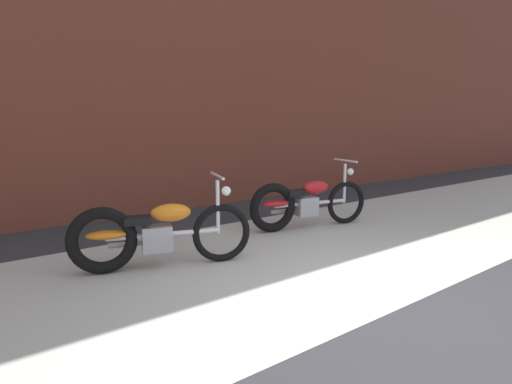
% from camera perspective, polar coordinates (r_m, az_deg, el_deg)
% --- Properties ---
extents(ground_plane, '(80.00, 80.00, 0.00)m').
position_cam_1_polar(ground_plane, '(4.06, 19.00, -14.50)').
color(ground_plane, '#2D2D30').
extents(sidewalk_slab, '(36.00, 3.50, 0.01)m').
position_cam_1_polar(sidewalk_slab, '(5.16, 2.46, -8.76)').
color(sidewalk_slab, '#B2ADA3').
rests_on(sidewalk_slab, ground).
extents(brick_building_wall, '(36.00, 0.50, 6.23)m').
position_cam_1_polar(brick_building_wall, '(8.00, -14.45, 20.00)').
color(brick_building_wall, brown).
rests_on(brick_building_wall, ground).
extents(motorcycle_orange, '(1.93, 0.87, 1.03)m').
position_cam_1_polar(motorcycle_orange, '(4.81, -14.08, -5.46)').
color(motorcycle_orange, black).
rests_on(motorcycle_orange, ground).
extents(motorcycle_red, '(1.98, 0.74, 1.03)m').
position_cam_1_polar(motorcycle_red, '(6.45, 6.17, -1.45)').
color(motorcycle_red, black).
rests_on(motorcycle_red, ground).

